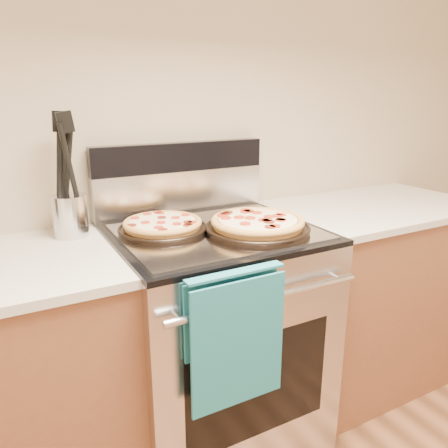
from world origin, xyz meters
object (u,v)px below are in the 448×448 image
pepperoni_pizza_back (163,225)px  utensil_crock (70,216)px  pepperoni_pizza_front (258,224)px  range_body (215,340)px

pepperoni_pizza_back → utensil_crock: size_ratio=2.10×
pepperoni_pizza_back → pepperoni_pizza_front: pepperoni_pizza_front is taller
range_body → utensil_crock: 0.75m
range_body → pepperoni_pizza_back: bearing=160.1°
pepperoni_pizza_back → utensil_crock: 0.34m
range_body → utensil_crock: (-0.48, 0.22, 0.54)m
pepperoni_pizza_front → pepperoni_pizza_back: bearing=151.6°
range_body → pepperoni_pizza_front: pepperoni_pizza_front is taller
range_body → pepperoni_pizza_back: 0.53m
pepperoni_pizza_front → utensil_crock: size_ratio=2.49×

